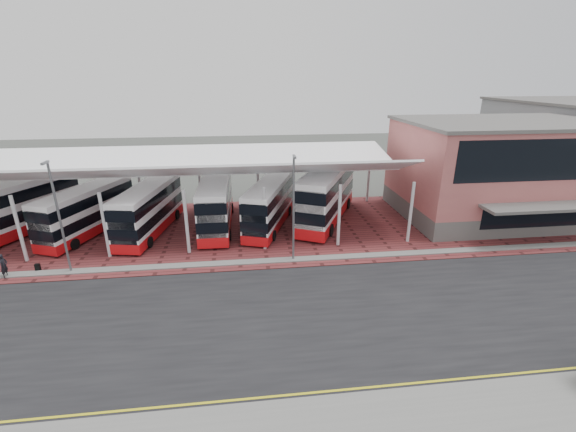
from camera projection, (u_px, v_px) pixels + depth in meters
name	position (u px, v px, depth m)	size (l,w,h in m)	color
ground	(274.00, 309.00, 23.16)	(140.00, 140.00, 0.00)	#3F423E
road	(276.00, 319.00, 22.23)	(120.00, 14.00, 0.02)	black
forecourt	(284.00, 227.00, 35.48)	(72.00, 16.00, 0.06)	maroon
north_kerb	(267.00, 261.00, 28.91)	(120.00, 0.80, 0.14)	slate
yellow_line_near	(288.00, 400.00, 16.63)	(120.00, 0.12, 0.01)	gold
yellow_line_far	(287.00, 395.00, 16.91)	(120.00, 0.12, 0.01)	gold
canopy	(191.00, 166.00, 33.45)	(37.00, 11.63, 7.07)	silver
terminal	(499.00, 169.00, 37.09)	(18.40, 14.40, 9.25)	#575451
lamp_west	(59.00, 215.00, 25.92)	(0.16, 0.90, 8.07)	#5C5E63
lamp_east	(294.00, 206.00, 27.71)	(0.16, 0.90, 8.07)	#5C5E63
bus_0	(15.00, 209.00, 33.03)	(7.28, 11.28, 4.65)	white
bus_1	(87.00, 211.00, 33.34)	(5.68, 10.11, 4.10)	white
bus_2	(149.00, 210.00, 33.62)	(4.20, 10.48, 4.21)	white
bus_3	(216.00, 203.00, 34.90)	(2.81, 10.83, 4.45)	white
bus_4	(270.00, 205.00, 34.94)	(5.46, 10.27, 4.15)	white
bus_5	(327.00, 195.00, 36.43)	(7.86, 12.11, 5.00)	white
pedestrian	(4.00, 266.00, 26.39)	(0.64, 0.42, 1.74)	black
suitcase	(38.00, 267.00, 27.42)	(0.32, 0.23, 0.55)	black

